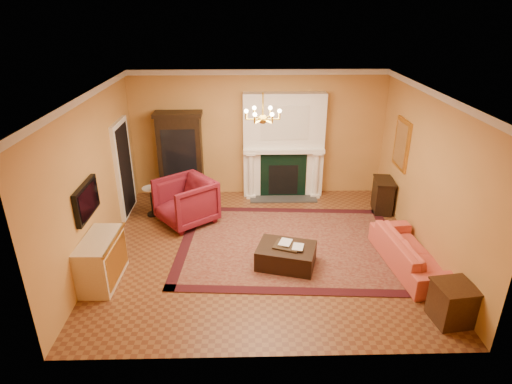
{
  "coord_description": "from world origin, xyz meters",
  "views": [
    {
      "loc": [
        -0.29,
        -7.1,
        4.35
      ],
      "look_at": [
        -0.11,
        0.3,
        1.07
      ],
      "focal_mm": 30.0,
      "sensor_mm": 36.0,
      "label": 1
    }
  ],
  "objects_px": {
    "pedestal_table": "(152,199)",
    "commode": "(101,260)",
    "china_cabinet": "(181,158)",
    "console_table": "(382,196)",
    "leather_ottoman": "(286,256)",
    "end_table": "(452,304)",
    "wingback_armchair": "(186,199)",
    "coral_sofa": "(412,248)"
  },
  "relations": [
    {
      "from": "china_cabinet",
      "to": "console_table",
      "type": "distance_m",
      "value": 4.74
    },
    {
      "from": "pedestal_table",
      "to": "end_table",
      "type": "bearing_deg",
      "value": -35.28
    },
    {
      "from": "china_cabinet",
      "to": "commode",
      "type": "relative_size",
      "value": 1.83
    },
    {
      "from": "leather_ottoman",
      "to": "end_table",
      "type": "bearing_deg",
      "value": -17.48
    },
    {
      "from": "pedestal_table",
      "to": "leather_ottoman",
      "type": "bearing_deg",
      "value": -36.78
    },
    {
      "from": "wingback_armchair",
      "to": "console_table",
      "type": "relative_size",
      "value": 1.48
    },
    {
      "from": "commode",
      "to": "console_table",
      "type": "bearing_deg",
      "value": 26.59
    },
    {
      "from": "commode",
      "to": "coral_sofa",
      "type": "xyz_separation_m",
      "value": [
        5.36,
        0.31,
        -0.02
      ]
    },
    {
      "from": "console_table",
      "to": "end_table",
      "type": "bearing_deg",
      "value": -83.36
    },
    {
      "from": "pedestal_table",
      "to": "china_cabinet",
      "type": "bearing_deg",
      "value": 60.37
    },
    {
      "from": "commode",
      "to": "leather_ottoman",
      "type": "height_order",
      "value": "commode"
    },
    {
      "from": "leather_ottoman",
      "to": "coral_sofa",
      "type": "bearing_deg",
      "value": 13.85
    },
    {
      "from": "pedestal_table",
      "to": "leather_ottoman",
      "type": "distance_m",
      "value": 3.5
    },
    {
      "from": "china_cabinet",
      "to": "commode",
      "type": "xyz_separation_m",
      "value": [
        -0.9,
        -3.45,
        -0.59
      ]
    },
    {
      "from": "china_cabinet",
      "to": "coral_sofa",
      "type": "xyz_separation_m",
      "value": [
        4.46,
        -3.15,
        -0.61
      ]
    },
    {
      "from": "wingback_armchair",
      "to": "pedestal_table",
      "type": "height_order",
      "value": "wingback_armchair"
    },
    {
      "from": "china_cabinet",
      "to": "end_table",
      "type": "xyz_separation_m",
      "value": [
        4.55,
        -4.59,
        -0.7
      ]
    },
    {
      "from": "end_table",
      "to": "console_table",
      "type": "bearing_deg",
      "value": 89.07
    },
    {
      "from": "console_table",
      "to": "commode",
      "type": "bearing_deg",
      "value": -147.51
    },
    {
      "from": "pedestal_table",
      "to": "commode",
      "type": "relative_size",
      "value": 0.6
    },
    {
      "from": "china_cabinet",
      "to": "end_table",
      "type": "relative_size",
      "value": 3.36
    },
    {
      "from": "pedestal_table",
      "to": "end_table",
      "type": "distance_m",
      "value": 6.25
    },
    {
      "from": "china_cabinet",
      "to": "console_table",
      "type": "height_order",
      "value": "china_cabinet"
    },
    {
      "from": "console_table",
      "to": "leather_ottoman",
      "type": "xyz_separation_m",
      "value": [
        -2.37,
        -2.18,
        -0.16
      ]
    },
    {
      "from": "wingback_armchair",
      "to": "end_table",
      "type": "distance_m",
      "value": 5.39
    },
    {
      "from": "pedestal_table",
      "to": "console_table",
      "type": "xyz_separation_m",
      "value": [
        5.16,
        0.08,
        -0.02
      ]
    },
    {
      "from": "china_cabinet",
      "to": "end_table",
      "type": "height_order",
      "value": "china_cabinet"
    },
    {
      "from": "end_table",
      "to": "leather_ottoman",
      "type": "distance_m",
      "value": 2.77
    },
    {
      "from": "china_cabinet",
      "to": "wingback_armchair",
      "type": "relative_size",
      "value": 1.85
    },
    {
      "from": "commode",
      "to": "leather_ottoman",
      "type": "relative_size",
      "value": 1.09
    },
    {
      "from": "pedestal_table",
      "to": "end_table",
      "type": "height_order",
      "value": "pedestal_table"
    },
    {
      "from": "wingback_armchair",
      "to": "coral_sofa",
      "type": "relative_size",
      "value": 0.55
    },
    {
      "from": "wingback_armchair",
      "to": "leather_ottoman",
      "type": "height_order",
      "value": "wingback_armchair"
    },
    {
      "from": "china_cabinet",
      "to": "leather_ottoman",
      "type": "bearing_deg",
      "value": -54.64
    },
    {
      "from": "commode",
      "to": "end_table",
      "type": "distance_m",
      "value": 5.57
    },
    {
      "from": "china_cabinet",
      "to": "pedestal_table",
      "type": "relative_size",
      "value": 3.03
    },
    {
      "from": "commode",
      "to": "leather_ottoman",
      "type": "bearing_deg",
      "value": 8.66
    },
    {
      "from": "pedestal_table",
      "to": "console_table",
      "type": "height_order",
      "value": "console_table"
    },
    {
      "from": "commode",
      "to": "leather_ottoman",
      "type": "xyz_separation_m",
      "value": [
        3.14,
        0.39,
        -0.21
      ]
    },
    {
      "from": "pedestal_table",
      "to": "commode",
      "type": "height_order",
      "value": "commode"
    },
    {
      "from": "china_cabinet",
      "to": "wingback_armchair",
      "type": "bearing_deg",
      "value": -80.27
    },
    {
      "from": "china_cabinet",
      "to": "console_table",
      "type": "xyz_separation_m",
      "value": [
        4.61,
        -0.89,
        -0.64
      ]
    }
  ]
}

